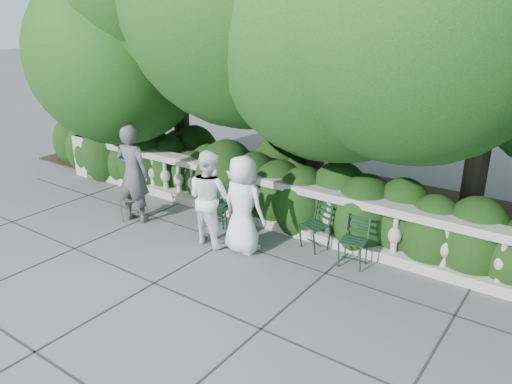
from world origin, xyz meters
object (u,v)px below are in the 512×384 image
Objects in this scene: chair_b at (235,232)px; person_businessman at (243,205)px; chair_d at (215,228)px; chair_weathered at (132,222)px; chair_e at (349,269)px; person_casual_man at (209,198)px; chair_c at (308,251)px; chair_a at (212,223)px; person_woman_grey at (133,174)px.

chair_b is 1.14m from person_businessman.
person_businessman is at bearing -35.83° from chair_d.
chair_d is 1.67m from chair_weathered.
chair_d is 1.38m from person_businessman.
person_casual_man is at bearing -174.59° from chair_e.
chair_weathered is 0.49× the size of person_businessman.
chair_c is at bearing -6.97° from chair_d.
chair_weathered is at bearing -132.19° from chair_a.
person_casual_man is (1.83, 0.23, 0.86)m from chair_weathered.
chair_c is at bearing -177.54° from person_woman_grey.
person_businessman is at bearing -12.36° from chair_a.
person_casual_man reaches higher than person_businessman.
chair_weathered is (-3.44, -0.94, 0.00)m from chair_c.
chair_weathered is (-1.94, -0.82, 0.00)m from chair_b.
person_businessman reaches higher than chair_c.
chair_weathered is at bearing -145.78° from chair_c.
chair_c is 0.49× the size of person_businessman.
chair_a and chair_b have the same top height.
chair_weathered is (-4.30, -0.77, 0.00)m from chair_e.
chair_weathered is 0.49× the size of person_casual_man.
person_woman_grey is (-2.51, -0.18, 0.11)m from person_businessman.
chair_b is 2.27m from person_woman_grey.
chair_weathered is (-1.31, -0.89, 0.00)m from chair_a.
chair_c and chair_weathered have the same top height.
chair_a is 0.25m from chair_d.
chair_d is at bearing -177.14° from chair_b.
chair_a and chair_e have the same top height.
chair_d is 1.05m from person_casual_man.
person_casual_man is at bearing -107.57° from chair_b.
chair_d is 0.49× the size of person_businessman.
person_businessman is (-1.80, -0.45, 0.86)m from chair_e.
chair_e is (2.80, 0.03, 0.00)m from chair_d.
chair_weathered is 2.04m from person_casual_man.
person_casual_man reaches higher than chair_e.
person_businessman is (1.00, -0.42, 0.86)m from chair_d.
chair_c is (2.13, 0.05, 0.00)m from chair_a.
chair_a is at bearing 170.79° from chair_e.
chair_e is (2.99, -0.12, 0.00)m from chair_a.
chair_a is at bearing -160.82° from person_woman_grey.
chair_weathered is at bearing -164.59° from chair_b.
chair_b is at bearing -156.26° from chair_c.
chair_d is at bearing -8.16° from chair_weathered.
chair_c is 1.00× the size of chair_d.
person_casual_man is at bearing -137.30° from chair_c.
chair_e is at bearing -24.13° from chair_weathered.
chair_b is at bearing -37.21° from person_businessman.
chair_b is 2.10m from chair_weathered.
chair_d and chair_weathered have the same top height.
person_woman_grey is at bearing -171.48° from chair_d.
person_casual_man is at bearing -38.09° from chair_a.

